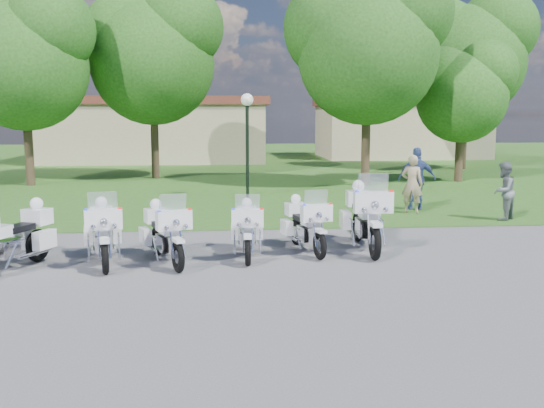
{
  "coord_description": "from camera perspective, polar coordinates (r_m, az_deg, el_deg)",
  "views": [
    {
      "loc": [
        -1.7,
        -12.44,
        2.96
      ],
      "look_at": [
        -0.54,
        1.2,
        0.95
      ],
      "focal_mm": 40.0,
      "sensor_mm": 36.0,
      "label": 1
    }
  ],
  "objects": [
    {
      "name": "tree_4",
      "position": [
        35.35,
        17.81,
        13.48
      ],
      "size": [
        7.2,
        6.15,
        9.6
      ],
      "color": "#38281C",
      "rests_on": "ground"
    },
    {
      "name": "tree_3",
      "position": [
        28.45,
        17.37,
        10.29
      ],
      "size": [
        4.66,
        3.98,
        6.22
      ],
      "color": "#38281C",
      "rests_on": "ground"
    },
    {
      "name": "motorcycle_6",
      "position": [
        13.63,
        8.72,
        -1.1
      ],
      "size": [
        0.91,
        2.65,
        1.78
      ],
      "rotation": [
        0.0,
        0.0,
        3.1
      ],
      "color": "black",
      "rests_on": "ground"
    },
    {
      "name": "bystander_b",
      "position": [
        18.35,
        20.95,
        1.12
      ],
      "size": [
        1.01,
        1.0,
        1.65
      ],
      "primitive_type": "imported",
      "rotation": [
        0.0,
        0.0,
        -2.4
      ],
      "color": "slate",
      "rests_on": "ground"
    },
    {
      "name": "building_west",
      "position": [
        40.68,
        -10.99,
        6.95
      ],
      "size": [
        14.56,
        8.32,
        4.1
      ],
      "color": "tan",
      "rests_on": "ground"
    },
    {
      "name": "bystander_a",
      "position": [
        18.84,
        13.03,
        1.82
      ],
      "size": [
        0.76,
        0.65,
        1.77
      ],
      "primitive_type": "imported",
      "rotation": [
        0.0,
        0.0,
        2.72
      ],
      "color": "tan",
      "rests_on": "ground"
    },
    {
      "name": "motorcycle_2",
      "position": [
        12.67,
        -15.62,
        -2.5
      ],
      "size": [
        1.05,
        2.26,
        1.54
      ],
      "rotation": [
        0.0,
        0.0,
        3.35
      ],
      "color": "black",
      "rests_on": "ground"
    },
    {
      "name": "motorcycle_1",
      "position": [
        12.66,
        -23.33,
        -2.75
      ],
      "size": [
        1.38,
        2.24,
        1.61
      ],
      "rotation": [
        0.0,
        0.0,
        2.73
      ],
      "color": "black",
      "rests_on": "ground"
    },
    {
      "name": "tree_0",
      "position": [
        27.77,
        -22.43,
        12.87
      ],
      "size": [
        6.17,
        5.27,
        8.23
      ],
      "color": "#38281C",
      "rests_on": "ground"
    },
    {
      "name": "ground",
      "position": [
        12.9,
        2.86,
        -4.92
      ],
      "size": [
        100.0,
        100.0,
        0.0
      ],
      "primitive_type": "plane",
      "color": "#57575C",
      "rests_on": "ground"
    },
    {
      "name": "motorcycle_4",
      "position": [
        12.81,
        -2.35,
        -2.31
      ],
      "size": [
        0.71,
        2.1,
        1.41
      ],
      "rotation": [
        0.0,
        0.0,
        3.11
      ],
      "color": "black",
      "rests_on": "ground"
    },
    {
      "name": "motorcycle_3",
      "position": [
        12.44,
        -10.06,
        -2.62
      ],
      "size": [
        1.2,
        2.11,
        1.48
      ],
      "rotation": [
        0.0,
        0.0,
        3.49
      ],
      "color": "black",
      "rests_on": "ground"
    },
    {
      "name": "grass_lawn",
      "position": [
        39.59,
        -2.37,
        4.07
      ],
      "size": [
        100.0,
        48.0,
        0.01
      ],
      "primitive_type": "cube",
      "color": "#2D5C1D",
      "rests_on": "ground"
    },
    {
      "name": "lamp_post",
      "position": [
        21.63,
        -2.35,
        8.04
      ],
      "size": [
        0.44,
        0.44,
        3.73
      ],
      "color": "black",
      "rests_on": "ground"
    },
    {
      "name": "motorcycle_5",
      "position": [
        13.31,
        3.16,
        -1.87
      ],
      "size": [
        0.97,
        2.11,
        1.43
      ],
      "rotation": [
        0.0,
        0.0,
        3.35
      ],
      "color": "black",
      "rests_on": "ground"
    },
    {
      "name": "tree_2",
      "position": [
        26.01,
        8.89,
        14.97
      ],
      "size": [
        6.8,
        5.8,
        9.07
      ],
      "color": "#38281C",
      "rests_on": "ground"
    },
    {
      "name": "bystander_c",
      "position": [
        19.56,
        13.48,
        2.31
      ],
      "size": [
        1.23,
        0.73,
        1.96
      ],
      "primitive_type": "imported",
      "rotation": [
        0.0,
        0.0,
        2.91
      ],
      "color": "#3A508C",
      "rests_on": "ground"
    },
    {
      "name": "tree_1",
      "position": [
        29.34,
        -11.29,
        13.95
      ],
      "size": [
        6.69,
        5.71,
        8.91
      ],
      "color": "#38281C",
      "rests_on": "ground"
    },
    {
      "name": "building_east",
      "position": [
        44.31,
        11.91,
        7.02
      ],
      "size": [
        11.44,
        7.28,
        4.1
      ],
      "color": "tan",
      "rests_on": "ground"
    }
  ]
}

